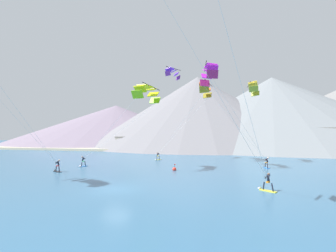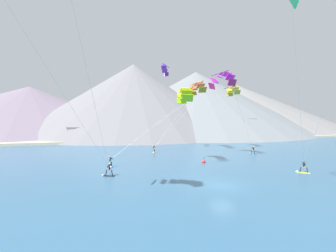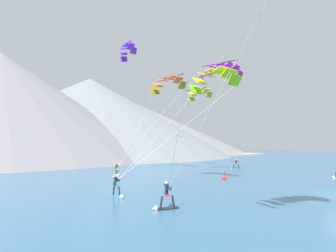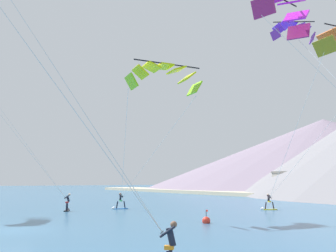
{
  "view_description": "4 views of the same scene",
  "coord_description": "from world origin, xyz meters",
  "px_view_note": "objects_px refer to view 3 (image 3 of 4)",
  "views": [
    {
      "loc": [
        9.36,
        -19.05,
        4.91
      ],
      "look_at": [
        0.09,
        19.95,
        6.58
      ],
      "focal_mm": 24.0,
      "sensor_mm": 36.0,
      "label": 1
    },
    {
      "loc": [
        -11.72,
        -22.2,
        7.53
      ],
      "look_at": [
        -2.45,
        14.74,
        6.0
      ],
      "focal_mm": 24.0,
      "sensor_mm": 36.0,
      "label": 2
    },
    {
      "loc": [
        -24.07,
        -4.0,
        3.83
      ],
      "look_at": [
        1.73,
        19.69,
        6.5
      ],
      "focal_mm": 28.0,
      "sensor_mm": 36.0,
      "label": 3
    },
    {
      "loc": [
        23.44,
        -4.06,
        2.84
      ],
      "look_at": [
        -2.84,
        12.49,
        7.39
      ],
      "focal_mm": 40.0,
      "sensor_mm": 36.0,
      "label": 4
    }
  ],
  "objects_px": {
    "parafoil_kite_mid_center": "(213,78)",
    "parafoil_kite_distant_high_outer": "(199,92)",
    "kitesurfer_mid_center": "(118,191)",
    "parafoil_kite_far_left": "(221,71)",
    "parafoil_kite_distant_low_drift": "(127,50)",
    "race_marker_buoy": "(224,178)",
    "kitesurfer_near_lead": "(117,172)",
    "kitesurfer_far_left": "(235,166)",
    "kitesurfer_near_trail": "(164,201)",
    "parafoil_kite_near_lead": "(167,83)"
  },
  "relations": [
    {
      "from": "kitesurfer_near_lead",
      "to": "parafoil_kite_mid_center",
      "type": "distance_m",
      "value": 17.22
    },
    {
      "from": "parafoil_kite_distant_low_drift",
      "to": "race_marker_buoy",
      "type": "xyz_separation_m",
      "value": [
        3.31,
        -14.02,
        -17.88
      ]
    },
    {
      "from": "kitesurfer_near_lead",
      "to": "kitesurfer_mid_center",
      "type": "xyz_separation_m",
      "value": [
        -8.78,
        -11.94,
        0.04
      ]
    },
    {
      "from": "parafoil_kite_far_left",
      "to": "race_marker_buoy",
      "type": "distance_m",
      "value": 15.3
    },
    {
      "from": "parafoil_kite_near_lead",
      "to": "parafoil_kite_mid_center",
      "type": "height_order",
      "value": "parafoil_kite_near_lead"
    },
    {
      "from": "parafoil_kite_far_left",
      "to": "race_marker_buoy",
      "type": "bearing_deg",
      "value": -147.32
    },
    {
      "from": "kitesurfer_near_trail",
      "to": "parafoil_kite_distant_low_drift",
      "type": "xyz_separation_m",
      "value": [
        11.9,
        18.8,
        17.54
      ]
    },
    {
      "from": "kitesurfer_far_left",
      "to": "parafoil_kite_mid_center",
      "type": "bearing_deg",
      "value": -158.28
    },
    {
      "from": "kitesurfer_near_trail",
      "to": "kitesurfer_far_left",
      "type": "xyz_separation_m",
      "value": [
        28.18,
        10.36,
        -0.0
      ]
    },
    {
      "from": "kitesurfer_far_left",
      "to": "parafoil_kite_distant_low_drift",
      "type": "bearing_deg",
      "value": 152.61
    },
    {
      "from": "kitesurfer_mid_center",
      "to": "kitesurfer_far_left",
      "type": "distance_m",
      "value": 28.29
    },
    {
      "from": "kitesurfer_near_trail",
      "to": "parafoil_kite_mid_center",
      "type": "height_order",
      "value": "parafoil_kite_mid_center"
    },
    {
      "from": "kitesurfer_near_lead",
      "to": "kitesurfer_mid_center",
      "type": "relative_size",
      "value": 1.0
    },
    {
      "from": "parafoil_kite_distant_high_outer",
      "to": "parafoil_kite_near_lead",
      "type": "bearing_deg",
      "value": -179.75
    },
    {
      "from": "parafoil_kite_mid_center",
      "to": "race_marker_buoy",
      "type": "xyz_separation_m",
      "value": [
        3.74,
        1.07,
        -10.88
      ]
    },
    {
      "from": "parafoil_kite_near_lead",
      "to": "race_marker_buoy",
      "type": "relative_size",
      "value": 13.5
    },
    {
      "from": "kitesurfer_mid_center",
      "to": "parafoil_kite_distant_high_outer",
      "type": "relative_size",
      "value": 0.31
    },
    {
      "from": "kitesurfer_mid_center",
      "to": "parafoil_kite_distant_high_outer",
      "type": "xyz_separation_m",
      "value": [
        27.09,
        11.93,
        13.29
      ]
    },
    {
      "from": "kitesurfer_far_left",
      "to": "parafoil_kite_far_left",
      "type": "bearing_deg",
      "value": -162.93
    },
    {
      "from": "kitesurfer_near_trail",
      "to": "parafoil_kite_far_left",
      "type": "bearing_deg",
      "value": 21.42
    },
    {
      "from": "kitesurfer_near_lead",
      "to": "parafoil_kite_distant_low_drift",
      "type": "bearing_deg",
      "value": 31.89
    },
    {
      "from": "race_marker_buoy",
      "to": "parafoil_kite_far_left",
      "type": "bearing_deg",
      "value": 32.68
    },
    {
      "from": "kitesurfer_near_trail",
      "to": "parafoil_kite_far_left",
      "type": "height_order",
      "value": "parafoil_kite_far_left"
    },
    {
      "from": "parafoil_kite_near_lead",
      "to": "parafoil_kite_mid_center",
      "type": "bearing_deg",
      "value": -118.56
    },
    {
      "from": "kitesurfer_near_lead",
      "to": "parafoil_kite_mid_center",
      "type": "height_order",
      "value": "parafoil_kite_mid_center"
    },
    {
      "from": "parafoil_kite_distant_high_outer",
      "to": "kitesurfer_near_lead",
      "type": "bearing_deg",
      "value": 179.95
    },
    {
      "from": "race_marker_buoy",
      "to": "parafoil_kite_distant_low_drift",
      "type": "bearing_deg",
      "value": 103.28
    },
    {
      "from": "parafoil_kite_far_left",
      "to": "parafoil_kite_distant_low_drift",
      "type": "bearing_deg",
      "value": 126.46
    },
    {
      "from": "parafoil_kite_mid_center",
      "to": "parafoil_kite_distant_high_outer",
      "type": "distance_m",
      "value": 21.02
    },
    {
      "from": "kitesurfer_near_lead",
      "to": "parafoil_kite_mid_center",
      "type": "xyz_separation_m",
      "value": [
        2.31,
        -13.39,
        10.58
      ]
    },
    {
      "from": "parafoil_kite_distant_high_outer",
      "to": "parafoil_kite_far_left",
      "type": "bearing_deg",
      "value": -128.97
    },
    {
      "from": "kitesurfer_far_left",
      "to": "parafoil_kite_near_lead",
      "type": "distance_m",
      "value": 17.8
    },
    {
      "from": "kitesurfer_far_left",
      "to": "race_marker_buoy",
      "type": "bearing_deg",
      "value": -156.71
    },
    {
      "from": "parafoil_kite_distant_low_drift",
      "to": "parafoil_kite_distant_high_outer",
      "type": "bearing_deg",
      "value": -6.32
    },
    {
      "from": "kitesurfer_mid_center",
      "to": "race_marker_buoy",
      "type": "bearing_deg",
      "value": -1.42
    },
    {
      "from": "kitesurfer_far_left",
      "to": "race_marker_buoy",
      "type": "height_order",
      "value": "kitesurfer_far_left"
    },
    {
      "from": "kitesurfer_near_lead",
      "to": "kitesurfer_mid_center",
      "type": "height_order",
      "value": "kitesurfer_mid_center"
    },
    {
      "from": "kitesurfer_mid_center",
      "to": "parafoil_kite_far_left",
      "type": "bearing_deg",
      "value": 7.83
    },
    {
      "from": "kitesurfer_far_left",
      "to": "parafoil_kite_distant_high_outer",
      "type": "distance_m",
      "value": 14.9
    },
    {
      "from": "parafoil_kite_near_lead",
      "to": "parafoil_kite_distant_high_outer",
      "type": "height_order",
      "value": "parafoil_kite_near_lead"
    },
    {
      "from": "kitesurfer_mid_center",
      "to": "kitesurfer_far_left",
      "type": "height_order",
      "value": "kitesurfer_far_left"
    },
    {
      "from": "kitesurfer_mid_center",
      "to": "parafoil_kite_far_left",
      "type": "height_order",
      "value": "parafoil_kite_far_left"
    },
    {
      "from": "kitesurfer_near_trail",
      "to": "parafoil_kite_mid_center",
      "type": "xyz_separation_m",
      "value": [
        11.47,
        3.7,
        10.53
      ]
    },
    {
      "from": "parafoil_kite_distant_low_drift",
      "to": "kitesurfer_near_trail",
      "type": "bearing_deg",
      "value": -122.34
    },
    {
      "from": "kitesurfer_near_lead",
      "to": "kitesurfer_near_trail",
      "type": "relative_size",
      "value": 1.01
    },
    {
      "from": "parafoil_kite_far_left",
      "to": "parafoil_kite_distant_low_drift",
      "type": "relative_size",
      "value": 3.04
    },
    {
      "from": "parafoil_kite_far_left",
      "to": "parafoil_kite_distant_low_drift",
      "type": "height_order",
      "value": "parafoil_kite_distant_low_drift"
    },
    {
      "from": "kitesurfer_near_trail",
      "to": "kitesurfer_mid_center",
      "type": "distance_m",
      "value": 5.16
    },
    {
      "from": "parafoil_kite_mid_center",
      "to": "kitesurfer_mid_center",
      "type": "bearing_deg",
      "value": 172.59
    },
    {
      "from": "parafoil_kite_far_left",
      "to": "parafoil_kite_distant_high_outer",
      "type": "xyz_separation_m",
      "value": [
        7.47,
        9.23,
        -0.59
      ]
    }
  ]
}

